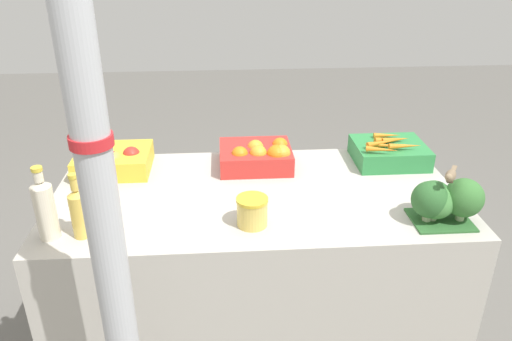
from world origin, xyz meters
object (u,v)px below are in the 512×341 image
(broccoli_pile, at_px, (442,200))
(juice_bottle_cloudy, at_px, (45,208))
(orange_crate, at_px, (258,155))
(carrot_crate, at_px, (389,152))
(apple_crate, at_px, (109,159))
(sparrow_bird, at_px, (450,176))
(support_pole, at_px, (98,182))
(juice_bottle_golden, at_px, (79,211))
(pickle_jar, at_px, (252,211))

(broccoli_pile, bearing_deg, juice_bottle_cloudy, -179.53)
(orange_crate, height_order, carrot_crate, orange_crate)
(apple_crate, height_order, juice_bottle_cloudy, juice_bottle_cloudy)
(apple_crate, height_order, sparrow_bird, sparrow_bird)
(apple_crate, bearing_deg, orange_crate, -0.23)
(support_pole, height_order, carrot_crate, support_pole)
(apple_crate, relative_size, juice_bottle_golden, 1.32)
(broccoli_pile, xyz_separation_m, sparrow_bird, (-0.00, -0.03, 0.11))
(support_pole, xyz_separation_m, juice_bottle_golden, (-0.19, 0.39, -0.31))
(support_pole, bearing_deg, sparrow_bird, 18.35)
(carrot_crate, xyz_separation_m, juice_bottle_golden, (-1.29, -0.54, 0.05))
(support_pole, height_order, orange_crate, support_pole)
(apple_crate, bearing_deg, broccoli_pile, -21.68)
(support_pole, height_order, pickle_jar, support_pole)
(apple_crate, relative_size, carrot_crate, 1.00)
(juice_bottle_golden, xyz_separation_m, sparrow_bird, (1.31, -0.01, 0.10))
(sparrow_bird, bearing_deg, juice_bottle_cloudy, -56.00)
(broccoli_pile, distance_m, juice_bottle_golden, 1.31)
(apple_crate, distance_m, broccoli_pile, 1.42)
(carrot_crate, distance_m, sparrow_bird, 0.58)
(apple_crate, xyz_separation_m, juice_bottle_cloudy, (-0.11, -0.54, 0.06))
(apple_crate, distance_m, juice_bottle_golden, 0.54)
(orange_crate, xyz_separation_m, juice_bottle_cloudy, (-0.78, -0.53, 0.06))
(pickle_jar, bearing_deg, carrot_crate, 36.98)
(orange_crate, height_order, pickle_jar, orange_crate)
(support_pole, bearing_deg, pickle_jar, 44.90)
(apple_crate, height_order, juice_bottle_golden, juice_bottle_golden)
(support_pole, relative_size, pickle_jar, 20.03)
(sparrow_bird, bearing_deg, orange_crate, -95.77)
(carrot_crate, relative_size, juice_bottle_cloudy, 1.18)
(juice_bottle_cloudy, bearing_deg, support_pole, -52.10)
(juice_bottle_golden, bearing_deg, pickle_jar, 3.02)
(broccoli_pile, xyz_separation_m, pickle_jar, (-0.70, 0.02, -0.03))
(orange_crate, relative_size, juice_bottle_cloudy, 1.18)
(support_pole, relative_size, orange_crate, 7.25)
(carrot_crate, distance_m, pickle_jar, 0.85)
(orange_crate, bearing_deg, support_pole, -117.61)
(orange_crate, bearing_deg, juice_bottle_golden, -141.51)
(support_pole, distance_m, juice_bottle_golden, 0.53)
(orange_crate, bearing_deg, juice_bottle_cloudy, -145.78)
(juice_bottle_cloudy, distance_m, juice_bottle_golden, 0.11)
(juice_bottle_golden, bearing_deg, broccoli_pile, 0.51)
(support_pole, bearing_deg, broccoli_pile, 19.54)
(apple_crate, height_order, orange_crate, orange_crate)
(carrot_crate, height_order, sparrow_bird, sparrow_bird)
(carrot_crate, bearing_deg, broccoli_pile, -86.92)
(orange_crate, height_order, sparrow_bird, sparrow_bird)
(apple_crate, xyz_separation_m, broccoli_pile, (1.32, -0.52, 0.03))
(carrot_crate, height_order, juice_bottle_cloudy, juice_bottle_cloudy)
(sparrow_bird, bearing_deg, support_pole, -37.07)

